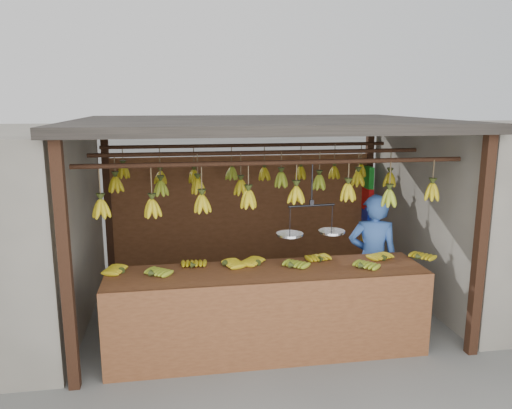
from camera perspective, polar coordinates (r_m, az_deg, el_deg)
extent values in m
plane|color=#5B5B57|center=(6.54, 0.44, -11.77)|extent=(80.00, 80.00, 0.00)
cube|color=black|center=(4.74, -20.92, -6.98)|extent=(0.10, 0.10, 2.30)
cube|color=black|center=(5.54, 24.24, -4.59)|extent=(0.10, 0.10, 2.30)
cube|color=black|center=(7.61, -16.56, 0.22)|extent=(0.10, 0.10, 2.30)
cube|color=black|center=(8.13, 12.64, 1.14)|extent=(0.10, 0.10, 2.30)
cube|color=black|center=(6.00, 0.47, 9.28)|extent=(4.30, 3.30, 0.10)
cylinder|color=black|center=(5.05, 2.41, 4.81)|extent=(4.00, 0.05, 0.05)
cylinder|color=black|center=(6.02, 0.47, 5.95)|extent=(4.00, 0.05, 0.05)
cylinder|color=black|center=(7.01, -0.94, 6.77)|extent=(4.00, 0.05, 0.05)
cube|color=brown|center=(7.67, -1.46, -1.12)|extent=(4.00, 0.06, 1.80)
cube|color=brown|center=(5.19, 1.31, -7.93)|extent=(3.29, 0.73, 0.08)
cube|color=brown|center=(5.02, 2.08, -13.73)|extent=(3.29, 0.04, 0.90)
cube|color=black|center=(5.04, -16.12, -14.62)|extent=(0.07, 0.07, 0.82)
cube|color=black|center=(5.57, 18.11, -12.12)|extent=(0.07, 0.07, 0.82)
cube|color=black|center=(5.61, -15.38, -11.78)|extent=(0.07, 0.07, 0.82)
cube|color=black|center=(6.09, 15.37, -9.86)|extent=(0.07, 0.07, 0.82)
ellipsoid|color=#BAA213|center=(5.26, -14.96, -7.27)|extent=(0.28, 0.24, 0.06)
ellipsoid|color=#92A523|center=(5.07, -11.71, -7.84)|extent=(0.29, 0.30, 0.06)
ellipsoid|color=#BAA213|center=(5.25, -7.15, -6.98)|extent=(0.20, 0.25, 0.06)
ellipsoid|color=#BAA213|center=(5.26, -3.43, -6.88)|extent=(0.28, 0.25, 0.06)
ellipsoid|color=#BAA213|center=(5.32, 0.40, -6.66)|extent=(0.30, 0.29, 0.06)
ellipsoid|color=#92A523|center=(5.22, 4.17, -7.05)|extent=(0.29, 0.30, 0.06)
ellipsoid|color=#BAA213|center=(5.45, 7.52, -6.29)|extent=(0.23, 0.27, 0.06)
ellipsoid|color=#92A523|center=(5.30, 12.05, -6.99)|extent=(0.30, 0.29, 0.06)
ellipsoid|color=#BAA213|center=(5.63, 14.57, -5.98)|extent=(0.25, 0.29, 0.06)
ellipsoid|color=#BAA213|center=(5.76, 18.16, -5.81)|extent=(0.30, 0.29, 0.06)
ellipsoid|color=#BAA213|center=(5.07, -17.26, -0.46)|extent=(0.16, 0.16, 0.28)
ellipsoid|color=#BAA213|center=(5.05, -11.75, -0.44)|extent=(0.16, 0.16, 0.28)
ellipsoid|color=#BAA213|center=(5.05, -6.18, 0.08)|extent=(0.16, 0.16, 0.28)
ellipsoid|color=#BAA213|center=(5.06, -0.87, 0.58)|extent=(0.16, 0.16, 0.28)
ellipsoid|color=#BAA213|center=(5.16, 4.61, 1.12)|extent=(0.16, 0.16, 0.28)
ellipsoid|color=#BAA213|center=(5.31, 10.46, 1.38)|extent=(0.16, 0.16, 0.28)
ellipsoid|color=#92A523|center=(5.47, 14.96, 0.72)|extent=(0.16, 0.16, 0.28)
ellipsoid|color=#BAA213|center=(5.67, 19.47, 1.37)|extent=(0.16, 0.16, 0.28)
ellipsoid|color=#BAA213|center=(6.03, -15.74, 2.22)|extent=(0.16, 0.16, 0.28)
ellipsoid|color=#92A523|center=(5.98, -10.82, 1.84)|extent=(0.16, 0.16, 0.28)
ellipsoid|color=#BAA213|center=(5.97, -6.66, 2.08)|extent=(0.16, 0.16, 0.28)
ellipsoid|color=#BAA213|center=(6.02, -1.74, 1.95)|extent=(0.16, 0.16, 0.28)
ellipsoid|color=#92A523|center=(6.09, 2.89, 2.84)|extent=(0.16, 0.16, 0.28)
ellipsoid|color=#92A523|center=(6.19, 7.23, 2.53)|extent=(0.16, 0.16, 0.28)
ellipsoid|color=#BAA213|center=(6.40, 11.57, 2.87)|extent=(0.16, 0.16, 0.28)
ellipsoid|color=#BAA213|center=(6.58, 15.03, 2.76)|extent=(0.16, 0.16, 0.28)
ellipsoid|color=#BAA213|center=(7.03, -14.91, 3.67)|extent=(0.16, 0.16, 0.28)
ellipsoid|color=#BAA213|center=(7.01, -10.86, 3.02)|extent=(0.16, 0.16, 0.28)
ellipsoid|color=#BAA213|center=(7.00, -7.06, 3.21)|extent=(0.16, 0.16, 0.28)
ellipsoid|color=#92A523|center=(7.04, -2.80, 3.57)|extent=(0.16, 0.16, 0.28)
ellipsoid|color=#BAA213|center=(7.08, 0.96, 3.51)|extent=(0.16, 0.16, 0.28)
ellipsoid|color=#BAA213|center=(7.25, 5.12, 3.60)|extent=(0.16, 0.16, 0.28)
ellipsoid|color=#BAA213|center=(7.31, 8.93, 3.64)|extent=(0.16, 0.16, 0.28)
ellipsoid|color=#BAA213|center=(7.52, 11.85, 3.81)|extent=(0.16, 0.16, 0.28)
cylinder|color=black|center=(5.17, 6.42, 2.35)|extent=(0.02, 0.02, 0.46)
cylinder|color=black|center=(5.21, 6.37, -0.12)|extent=(0.50, 0.06, 0.02)
cylinder|color=silver|center=(5.21, 3.88, -3.48)|extent=(0.27, 0.27, 0.02)
cylinder|color=silver|center=(5.36, 8.63, -3.14)|extent=(0.27, 0.27, 0.02)
imported|color=#3359A5|center=(6.05, 13.18, -6.13)|extent=(0.65, 0.52, 1.57)
cube|color=#199926|center=(7.92, 12.73, 3.04)|extent=(0.08, 0.26, 0.34)
cube|color=red|center=(7.98, 12.62, 0.65)|extent=(0.08, 0.26, 0.34)
cube|color=#1426BF|center=(8.04, 12.53, -1.43)|extent=(0.08, 0.26, 0.34)
cube|color=yellow|center=(8.10, 12.45, -3.28)|extent=(0.08, 0.26, 0.34)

